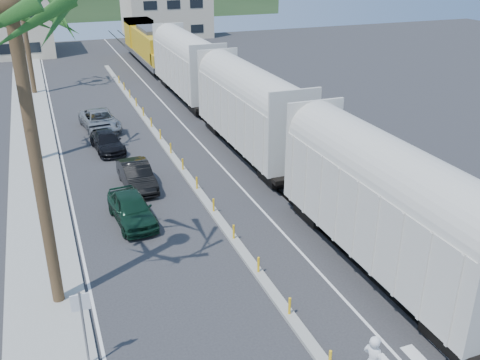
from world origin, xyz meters
name	(u,v)px	position (x,y,z in m)	size (l,w,h in m)	color
ground	(314,351)	(0.00, 0.00, 0.00)	(140.00, 140.00, 0.00)	#28282B
sidewalk	(33,146)	(-8.50, 25.00, 0.07)	(3.00, 90.00, 0.15)	gray
rails	(206,114)	(5.00, 28.00, 0.03)	(1.56, 100.00, 0.06)	black
median	(171,154)	(0.00, 19.96, 0.09)	(0.45, 60.00, 0.85)	gray
lane_markings	(125,136)	(-2.15, 25.00, 0.00)	(9.42, 90.00, 0.01)	silver
freight_train	(221,91)	(5.00, 24.20, 2.91)	(3.00, 60.94, 5.85)	beige
street_sign	(83,319)	(-7.30, 2.00, 1.97)	(0.60, 0.08, 3.00)	slate
buildings	(36,10)	(-6.41, 71.66, 4.36)	(38.00, 27.00, 10.00)	#BBAF94
car_lead	(132,208)	(-4.09, 11.61, 0.75)	(2.13, 4.55, 1.51)	black
car_second	(137,175)	(-3.06, 15.72, 0.73)	(1.72, 4.47, 1.45)	black
car_third	(107,142)	(-3.78, 22.40, 0.62)	(2.12, 4.43, 1.25)	black
car_rear	(100,120)	(-3.64, 27.19, 0.71)	(2.87, 5.34, 1.42)	#95979A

